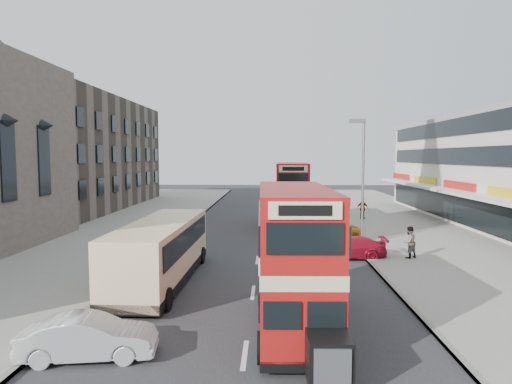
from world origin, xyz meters
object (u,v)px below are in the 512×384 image
(coach, at_px, (161,249))
(car_right_b, at_px, (330,231))
(bus_second, at_px, (293,194))
(car_left_front, at_px, (89,337))
(street_lamp, at_px, (362,172))
(pedestrian_near, at_px, (409,242))
(cyclist, at_px, (326,231))
(pedestrian_far, at_px, (362,208))
(car_right_c, at_px, (308,208))
(car_right_a, at_px, (348,248))
(bus_main, at_px, (294,257))

(coach, distance_m, car_right_b, 14.09)
(bus_second, distance_m, car_left_front, 25.65)
(street_lamp, height_order, coach, street_lamp)
(pedestrian_near, bearing_deg, cyclist, -81.46)
(coach, xyz_separation_m, cyclist, (8.76, 10.05, -0.81))
(coach, height_order, pedestrian_far, coach)
(street_lamp, distance_m, bus_second, 9.39)
(cyclist, bearing_deg, street_lamp, -32.17)
(street_lamp, xyz_separation_m, car_left_front, (-10.96, -16.37, -4.16))
(bus_second, distance_m, coach, 18.16)
(car_left_front, xyz_separation_m, car_right_c, (8.89, 31.78, 0.06))
(coach, xyz_separation_m, pedestrian_far, (13.29, 20.49, -0.47))
(car_left_front, relative_size, pedestrian_far, 2.05)
(street_lamp, bearing_deg, car_left_front, -123.80)
(car_right_a, bearing_deg, car_left_front, -35.54)
(car_right_b, xyz_separation_m, pedestrian_near, (3.61, -6.00, 0.44))
(car_left_front, bearing_deg, cyclist, -34.59)
(car_left_front, xyz_separation_m, car_right_a, (9.56, 12.98, -0.00))
(pedestrian_near, bearing_deg, car_left_front, 16.29)
(bus_second, xyz_separation_m, cyclist, (1.96, -6.75, -1.93))
(car_right_a, bearing_deg, coach, -60.27)
(car_right_b, bearing_deg, bus_second, -156.88)
(bus_main, bearing_deg, coach, -43.60)
(bus_main, relative_size, pedestrian_far, 4.52)
(street_lamp, xyz_separation_m, car_right_a, (-1.40, -3.39, -4.16))
(coach, relative_size, car_right_a, 2.32)
(bus_second, xyz_separation_m, car_right_a, (2.58, -11.62, -2.04))
(car_left_front, xyz_separation_m, car_right_b, (9.26, 18.54, -0.02))
(coach, xyz_separation_m, car_right_a, (9.38, 5.17, -0.92))
(street_lamp, distance_m, car_right_a, 5.55)
(car_right_a, relative_size, car_right_b, 0.99)
(bus_main, bearing_deg, pedestrian_near, -125.86)
(pedestrian_near, bearing_deg, bus_main, 27.49)
(car_right_b, bearing_deg, street_lamp, 40.55)
(car_right_a, height_order, pedestrian_near, pedestrian_near)
(car_right_b, height_order, car_right_c, car_right_c)
(car_right_c, distance_m, cyclist, 13.93)
(car_right_a, distance_m, car_right_c, 18.82)
(car_right_a, bearing_deg, cyclist, -171.89)
(bus_main, xyz_separation_m, car_left_front, (-5.98, -2.53, -1.79))
(car_right_a, distance_m, cyclist, 4.91)
(car_left_front, bearing_deg, bus_second, -23.83)
(street_lamp, bearing_deg, bus_main, -109.79)
(car_right_a, xyz_separation_m, cyclist, (-0.62, 4.87, 0.11))
(car_right_b, xyz_separation_m, car_right_c, (-0.37, 13.24, 0.08))
(pedestrian_near, distance_m, pedestrian_far, 15.76)
(street_lamp, bearing_deg, bus_second, 115.81)
(coach, height_order, car_right_b, coach)
(bus_second, bearing_deg, pedestrian_near, 118.09)
(car_right_a, height_order, car_right_c, car_right_c)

